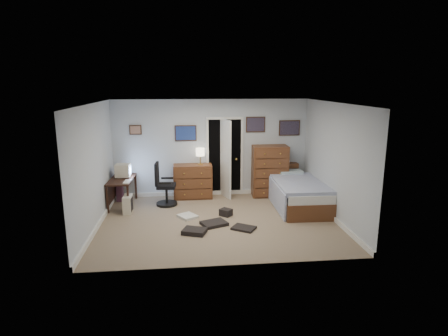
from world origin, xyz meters
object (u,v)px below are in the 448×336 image
Objects in this scene: low_dresser at (193,181)px; tall_dresser at (270,171)px; computer_desk at (119,185)px; office_chair at (164,189)px; bed at (298,193)px.

tall_dresser is at bearing -1.11° from low_dresser.
office_chair is at bearing -2.22° from computer_desk.
tall_dresser is at bearing 8.53° from computer_desk.
low_dresser is (0.71, 0.54, 0.03)m from office_chair.
office_chair is 0.89m from low_dresser.
low_dresser is 0.74× the size of tall_dresser.
computer_desk is 0.54× the size of bed.
tall_dresser is (2.70, 0.52, 0.26)m from office_chair.
tall_dresser reaches higher than bed.
computer_desk is 1.08m from office_chair.
tall_dresser reaches higher than computer_desk.
computer_desk is 1.12× the size of office_chair.
low_dresser is (1.78, 0.46, -0.08)m from computer_desk.
low_dresser is at bearing 159.65° from bed.
bed is (0.48, -0.96, -0.33)m from tall_dresser.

